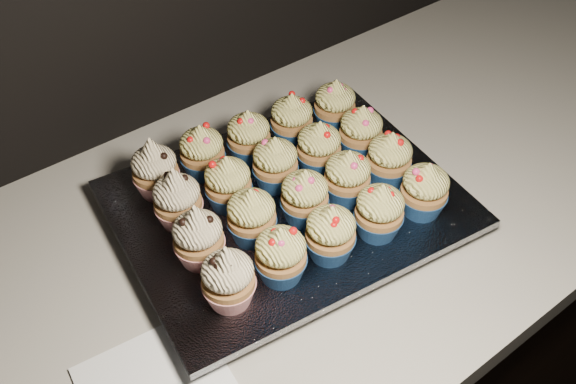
% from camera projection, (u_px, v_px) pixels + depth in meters
% --- Properties ---
extents(cabinet, '(2.40, 0.60, 0.86)m').
position_uv_depth(cabinet, '(369.00, 329.00, 1.31)').
color(cabinet, black).
rests_on(cabinet, ground).
extents(worktop, '(2.44, 0.64, 0.04)m').
position_uv_depth(worktop, '(394.00, 166.00, 1.00)').
color(worktop, beige).
rests_on(worktop, cabinet).
extents(baking_tray, '(0.45, 0.36, 0.02)m').
position_uv_depth(baking_tray, '(288.00, 212.00, 0.88)').
color(baking_tray, black).
rests_on(baking_tray, worktop).
extents(foil_lining, '(0.48, 0.40, 0.01)m').
position_uv_depth(foil_lining, '(288.00, 204.00, 0.87)').
color(foil_lining, silver).
rests_on(foil_lining, baking_tray).
extents(cupcake_0, '(0.06, 0.06, 0.10)m').
position_uv_depth(cupcake_0, '(228.00, 278.00, 0.72)').
color(cupcake_0, '#AF181E').
rests_on(cupcake_0, foil_lining).
extents(cupcake_1, '(0.06, 0.06, 0.08)m').
position_uv_depth(cupcake_1, '(281.00, 255.00, 0.75)').
color(cupcake_1, navy).
rests_on(cupcake_1, foil_lining).
extents(cupcake_2, '(0.06, 0.06, 0.08)m').
position_uv_depth(cupcake_2, '(330.00, 233.00, 0.77)').
color(cupcake_2, navy).
rests_on(cupcake_2, foil_lining).
extents(cupcake_3, '(0.06, 0.06, 0.08)m').
position_uv_depth(cupcake_3, '(379.00, 211.00, 0.80)').
color(cupcake_3, navy).
rests_on(cupcake_3, foil_lining).
extents(cupcake_4, '(0.06, 0.06, 0.08)m').
position_uv_depth(cupcake_4, '(424.00, 190.00, 0.83)').
color(cupcake_4, navy).
rests_on(cupcake_4, foil_lining).
extents(cupcake_5, '(0.06, 0.06, 0.10)m').
position_uv_depth(cupcake_5, '(198.00, 237.00, 0.77)').
color(cupcake_5, '#AF181E').
rests_on(cupcake_5, foil_lining).
extents(cupcake_6, '(0.06, 0.06, 0.08)m').
position_uv_depth(cupcake_6, '(252.00, 216.00, 0.80)').
color(cupcake_6, navy).
rests_on(cupcake_6, foil_lining).
extents(cupcake_7, '(0.06, 0.06, 0.08)m').
position_uv_depth(cupcake_7, '(305.00, 197.00, 0.82)').
color(cupcake_7, navy).
rests_on(cupcake_7, foil_lining).
extents(cupcake_8, '(0.06, 0.06, 0.08)m').
position_uv_depth(cupcake_8, '(347.00, 177.00, 0.85)').
color(cupcake_8, navy).
rests_on(cupcake_8, foil_lining).
extents(cupcake_9, '(0.06, 0.06, 0.08)m').
position_uv_depth(cupcake_9, '(389.00, 159.00, 0.87)').
color(cupcake_9, navy).
rests_on(cupcake_9, foil_lining).
extents(cupcake_10, '(0.06, 0.06, 0.10)m').
position_uv_depth(cupcake_10, '(177.00, 199.00, 0.81)').
color(cupcake_10, '#AF181E').
rests_on(cupcake_10, foil_lining).
extents(cupcake_11, '(0.06, 0.06, 0.08)m').
position_uv_depth(cupcake_11, '(228.00, 183.00, 0.84)').
color(cupcake_11, navy).
rests_on(cupcake_11, foil_lining).
extents(cupcake_12, '(0.06, 0.06, 0.08)m').
position_uv_depth(cupcake_12, '(275.00, 164.00, 0.86)').
color(cupcake_12, navy).
rests_on(cupcake_12, foil_lining).
extents(cupcake_13, '(0.06, 0.06, 0.08)m').
position_uv_depth(cupcake_13, '(319.00, 148.00, 0.89)').
color(cupcake_13, navy).
rests_on(cupcake_13, foil_lining).
extents(cupcake_14, '(0.06, 0.06, 0.08)m').
position_uv_depth(cupcake_14, '(361.00, 132.00, 0.91)').
color(cupcake_14, navy).
rests_on(cupcake_14, foil_lining).
extents(cupcake_15, '(0.06, 0.06, 0.10)m').
position_uv_depth(cupcake_15, '(155.00, 169.00, 0.85)').
color(cupcake_15, '#AF181E').
rests_on(cupcake_15, foil_lining).
extents(cupcake_16, '(0.06, 0.06, 0.08)m').
position_uv_depth(cupcake_16, '(202.00, 152.00, 0.88)').
color(cupcake_16, navy).
rests_on(cupcake_16, foil_lining).
extents(cupcake_17, '(0.06, 0.06, 0.08)m').
position_uv_depth(cupcake_17, '(249.00, 137.00, 0.91)').
color(cupcake_17, navy).
rests_on(cupcake_17, foil_lining).
extents(cupcake_18, '(0.06, 0.06, 0.08)m').
position_uv_depth(cupcake_18, '(292.00, 120.00, 0.93)').
color(cupcake_18, navy).
rests_on(cupcake_18, foil_lining).
extents(cupcake_19, '(0.06, 0.06, 0.08)m').
position_uv_depth(cupcake_19, '(335.00, 106.00, 0.96)').
color(cupcake_19, navy).
rests_on(cupcake_19, foil_lining).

